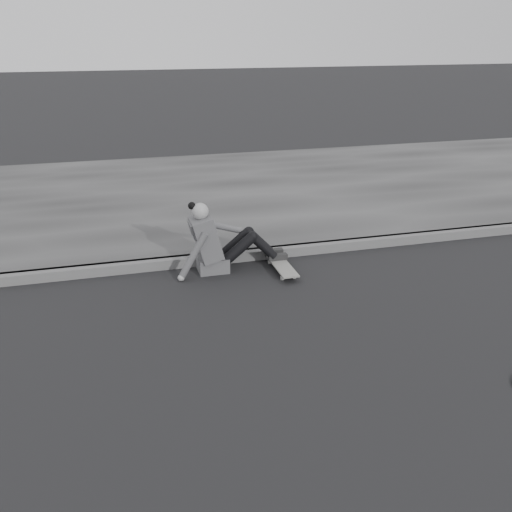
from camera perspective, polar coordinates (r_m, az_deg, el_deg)
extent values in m
plane|color=black|center=(5.10, 6.70, -10.87)|extent=(80.00, 80.00, 0.00)
cube|color=#545454|center=(7.26, -0.78, 0.12)|extent=(24.00, 0.16, 0.12)
cube|color=#363636|center=(10.07, -5.16, 6.24)|extent=(24.00, 6.00, 0.12)
cylinder|color=#999994|center=(6.68, 2.63, -2.22)|extent=(0.03, 0.05, 0.05)
cylinder|color=#999994|center=(6.72, 3.85, -2.08)|extent=(0.03, 0.05, 0.05)
cylinder|color=#999994|center=(7.13, 1.35, -0.58)|extent=(0.03, 0.05, 0.05)
cylinder|color=#999994|center=(7.18, 2.50, -0.46)|extent=(0.03, 0.05, 0.05)
cube|color=#2D2D30|center=(6.69, 3.25, -1.93)|extent=(0.16, 0.04, 0.03)
cube|color=#2D2D30|center=(7.14, 1.93, -0.32)|extent=(0.16, 0.04, 0.03)
cube|color=slate|center=(6.91, 2.57, -0.90)|extent=(0.20, 0.78, 0.02)
cube|color=#49494C|center=(6.94, -4.36, -0.73)|extent=(0.36, 0.34, 0.18)
cube|color=#49494C|center=(6.81, -5.02, 1.85)|extent=(0.37, 0.40, 0.57)
cube|color=#49494C|center=(6.75, -6.14, 2.71)|extent=(0.14, 0.30, 0.20)
cylinder|color=#949494|center=(6.72, -5.51, 3.74)|extent=(0.09, 0.09, 0.08)
sphere|color=#949494|center=(6.69, -5.62, 4.46)|extent=(0.20, 0.20, 0.20)
sphere|color=black|center=(6.68, -6.43, 5.02)|extent=(0.09, 0.09, 0.09)
cylinder|color=black|center=(6.85, -1.68, 0.76)|extent=(0.43, 0.13, 0.39)
cylinder|color=black|center=(7.01, -2.03, 1.27)|extent=(0.43, 0.13, 0.39)
cylinder|color=black|center=(6.92, 0.74, 0.96)|extent=(0.35, 0.11, 0.36)
cylinder|color=black|center=(7.08, 0.33, 1.46)|extent=(0.35, 0.11, 0.36)
sphere|color=black|center=(6.84, -0.35, 1.95)|extent=(0.13, 0.13, 0.13)
sphere|color=black|center=(7.00, -0.73, 2.43)|extent=(0.13, 0.13, 0.13)
cube|color=black|center=(7.03, 2.18, -0.10)|extent=(0.24, 0.08, 0.07)
cube|color=black|center=(7.19, 1.75, 0.42)|extent=(0.24, 0.08, 0.07)
cylinder|color=#49494C|center=(6.63, -6.34, -0.04)|extent=(0.38, 0.08, 0.58)
sphere|color=#949494|center=(6.70, -7.50, -2.18)|extent=(0.08, 0.08, 0.08)
cylinder|color=#49494C|center=(6.98, -3.34, 2.93)|extent=(0.48, 0.08, 0.21)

